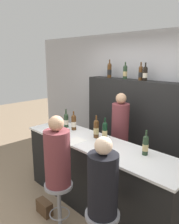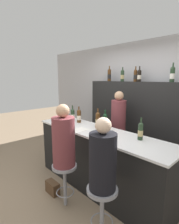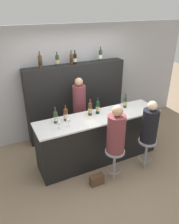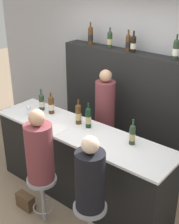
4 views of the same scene
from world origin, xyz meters
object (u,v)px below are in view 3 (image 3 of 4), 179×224
(wine_bottle_backbar_4, at_px, (100,55))
(bar_stool_left, at_px, (115,157))
(wine_bottle_backbar_3, at_px, (75,58))
(wine_glass_1, at_px, (68,121))
(wine_bottle_counter_2, at_px, (90,109))
(guest_seated_right, at_px, (150,124))
(wine_bottle_counter_1, at_px, (66,114))
(wine_glass_0, at_px, (59,124))
(wine_bottle_counter_4, at_px, (125,102))
(wine_bottle_backbar_0, at_px, (40,61))
(wine_bottle_backbar_2, at_px, (71,59))
(wine_bottle_counter_0, at_px, (56,117))
(wine_bottle_counter_3, at_px, (98,107))
(handbag, at_px, (97,180))
(guest_seated_left, at_px, (116,132))
(bar_stool_right, at_px, (147,146))
(bartender, at_px, (80,115))
(wine_bottle_backbar_1, at_px, (57,60))

(wine_bottle_backbar_4, height_order, bar_stool_left, wine_bottle_backbar_4)
(wine_bottle_backbar_3, bearing_deg, wine_glass_1, -118.28)
(wine_bottle_counter_2, bearing_deg, guest_seated_right, -43.10)
(wine_bottle_counter_1, xyz_separation_m, wine_bottle_backbar_3, (0.64, 1.02, 0.76))
(guest_seated_right, bearing_deg, wine_glass_0, 160.36)
(wine_bottle_counter_4, distance_m, wine_glass_0, 1.55)
(wine_glass_0, xyz_separation_m, wine_glass_1, (0.17, 0.00, 0.02))
(wine_bottle_counter_4, relative_size, wine_bottle_backbar_0, 0.92)
(wine_bottle_backbar_2, xyz_separation_m, bar_stool_left, (0.06, -1.81, -1.41))
(wine_bottle_backbar_2, distance_m, wine_glass_0, 1.67)
(wine_bottle_counter_0, bearing_deg, wine_bottle_counter_3, -0.00)
(bar_stool_left, height_order, handbag, bar_stool_left)
(wine_glass_1, xyz_separation_m, handbag, (0.29, -0.55, -1.02))
(wine_bottle_backbar_4, bearing_deg, guest_seated_left, -110.04)
(wine_bottle_backbar_4, distance_m, bar_stool_right, 2.30)
(wine_bottle_counter_3, height_order, wine_glass_0, wine_bottle_counter_3)
(wine_bottle_backbar_2, relative_size, wine_glass_1, 1.90)
(wine_bottle_backbar_2, height_order, wine_bottle_backbar_3, wine_bottle_backbar_2)
(bar_stool_right, bearing_deg, wine_bottle_backbar_4, 92.22)
(wine_bottle_backbar_2, xyz_separation_m, bartender, (-0.03, -0.47, -1.15))
(bar_stool_right, bearing_deg, guest_seated_left, -180.00)
(bar_stool_right, distance_m, guest_seated_right, 0.49)
(wine_bottle_backbar_2, height_order, bartender, wine_bottle_backbar_2)
(wine_bottle_counter_3, height_order, bartender, bartender)
(wine_bottle_counter_2, bearing_deg, bar_stool_left, -82.16)
(bar_stool_left, bearing_deg, wine_bottle_counter_3, 85.76)
(wine_bottle_counter_1, height_order, wine_bottle_backbar_3, wine_bottle_backbar_3)
(wine_bottle_backbar_4, height_order, bar_stool_right, wine_bottle_backbar_4)
(wine_bottle_counter_3, bearing_deg, bar_stool_right, -49.41)
(wine_bottle_backbar_1, xyz_separation_m, bartender, (0.28, -0.47, -1.15))
(bartender, bearing_deg, wine_bottle_counter_0, -141.94)
(wine_glass_0, height_order, wine_glass_1, wine_glass_1)
(wine_bottle_backbar_2, height_order, guest_seated_right, wine_bottle_backbar_2)
(wine_bottle_counter_1, distance_m, wine_bottle_counter_3, 0.67)
(wine_bottle_backbar_1, bearing_deg, handbag, -89.27)
(wine_bottle_counter_4, distance_m, handbag, 1.68)
(wine_bottle_backbar_4, xyz_separation_m, wine_glass_0, (-1.48, -1.25, -0.80))
(guest_seated_left, bearing_deg, wine_bottle_counter_3, 85.76)
(wine_bottle_counter_4, distance_m, wine_bottle_backbar_2, 1.49)
(wine_bottle_backbar_0, height_order, wine_bottle_backbar_1, wine_bottle_backbar_0)
(wine_bottle_backbar_0, distance_m, bar_stool_left, 2.42)
(guest_seated_right, bearing_deg, bar_stool_left, 180.00)
(bar_stool_left, bearing_deg, wine_bottle_counter_0, 135.80)
(guest_seated_left, bearing_deg, wine_bottle_backbar_1, 101.88)
(wine_bottle_counter_0, xyz_separation_m, wine_glass_0, (-0.02, -0.23, -0.02))
(wine_bottle_counter_0, bearing_deg, wine_bottle_counter_1, -0.00)
(wine_bottle_backbar_3, relative_size, bar_stool_right, 0.47)
(wine_bottle_counter_2, distance_m, wine_bottle_backbar_4, 1.49)
(wine_glass_1, relative_size, guest_seated_left, 0.18)
(wine_glass_1, height_order, bar_stool_right, wine_glass_1)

